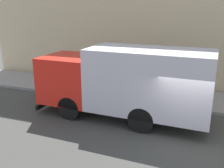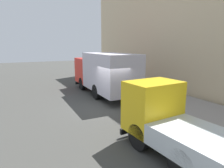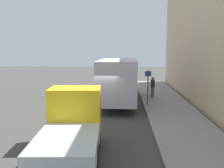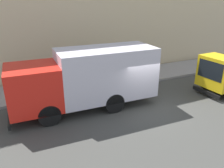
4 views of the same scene
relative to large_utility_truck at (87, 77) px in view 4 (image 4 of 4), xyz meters
The scene contains 5 objects.
ground 3.69m from the large_utility_truck, 112.56° to the right, with size 80.00×80.00×0.00m, color #40403C.
sidewalk 4.85m from the large_utility_truck, 40.85° to the right, with size 3.32×30.00×0.16m, color gray.
large_utility_truck is the anchor object (origin of this frame).
pedestrian_walking 3.30m from the large_utility_truck, 33.78° to the left, with size 0.45×0.45×1.66m.
street_sign_post 2.21m from the large_utility_truck, 22.92° to the right, with size 0.44×0.08×2.43m.
Camera 4 is at (-9.68, 6.57, 5.82)m, focal length 35.90 mm.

